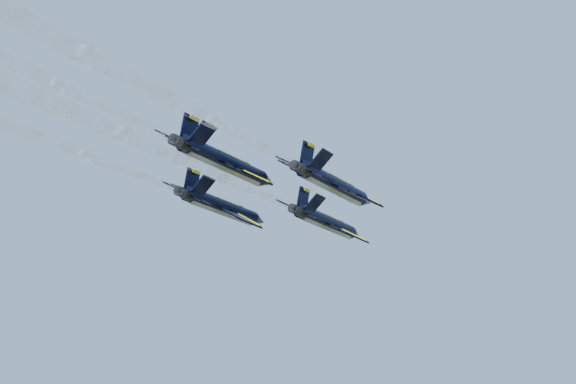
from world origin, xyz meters
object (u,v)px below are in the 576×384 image
Objects in this scene: jet_left at (223,208)px; jet_right at (335,186)px; jet_lead at (327,223)px; jet_slot at (226,163)px.

jet_right is at bearing -1.34° from jet_left.
jet_right is at bearing -59.59° from jet_lead.
jet_right is 1.00× the size of jet_slot.
jet_left is 1.00× the size of jet_slot.
jet_left and jet_right have the same top height.
jet_right is (16.25, 1.28, 0.00)m from jet_left.
jet_slot is (3.22, -25.52, 0.00)m from jet_lead.
jet_slot is at bearing -54.66° from jet_left.
jet_slot is at bearing -119.49° from jet_right.
jet_lead is 25.72m from jet_slot.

